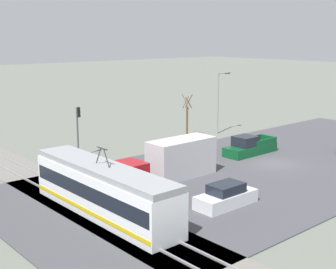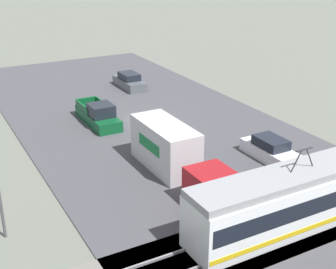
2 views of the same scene
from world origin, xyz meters
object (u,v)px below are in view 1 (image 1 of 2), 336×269
Objects in this scene: light_rail_tram at (104,191)px; street_lamp_near_crossing at (219,98)px; traffic_light_pole at (78,125)px; sedan_car_0 at (226,196)px; box_truck at (169,162)px; street_tree at (187,118)px; pickup_truck at (249,147)px.

light_rail_tram is 1.80× the size of street_lamp_near_crossing.
sedan_car_0 is at bearing -177.97° from traffic_light_pole.
street_lamp_near_crossing is at bearing -45.92° from sedan_car_0.
box_truck is 16.22m from street_tree.
street_tree is (13.65, -20.18, 0.60)m from light_rail_tram.
street_tree reaches higher than sedan_car_0.
street_tree is at bearing -91.24° from traffic_light_pole.
box_truck is at bearing -70.27° from light_rail_tram.
street_tree is at bearing -48.43° from box_truck.
box_truck is 1.36× the size of street_lamp_near_crossing.
box_truck is at bearing -8.35° from sedan_car_0.
box_truck is at bearing 94.94° from pickup_truck.
box_truck is at bearing 131.57° from street_tree.
street_tree is at bearing -36.50° from sedan_car_0.
street_lamp_near_crossing is at bearing -58.90° from box_truck.
sedan_car_0 is 0.95× the size of traffic_light_pole.
box_truck is 7.14m from sedan_car_0.
pickup_truck is 0.82× the size of street_lamp_near_crossing.
light_rail_tram is 19.68m from pickup_truck.
light_rail_tram is 2.20× the size of pickup_truck.
light_rail_tram reaches higher than box_truck.
traffic_light_pole is (18.07, 0.64, 2.41)m from sedan_car_0.
pickup_truck is at bearing -56.87° from sedan_car_0.
street_lamp_near_crossing reaches higher than box_truck.
street_tree is at bearing -5.31° from pickup_truck.
box_truck is 11.28m from pickup_truck.
sedan_car_0 is 0.93× the size of street_tree.
box_truck is at bearing -171.40° from traffic_light_pole.
light_rail_tram is 2.63× the size of street_tree.
street_lamp_near_crossing is (16.97, -17.52, 3.49)m from sedan_car_0.
sedan_car_0 is 18.25m from traffic_light_pole.
box_truck reaches higher than sedan_car_0.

